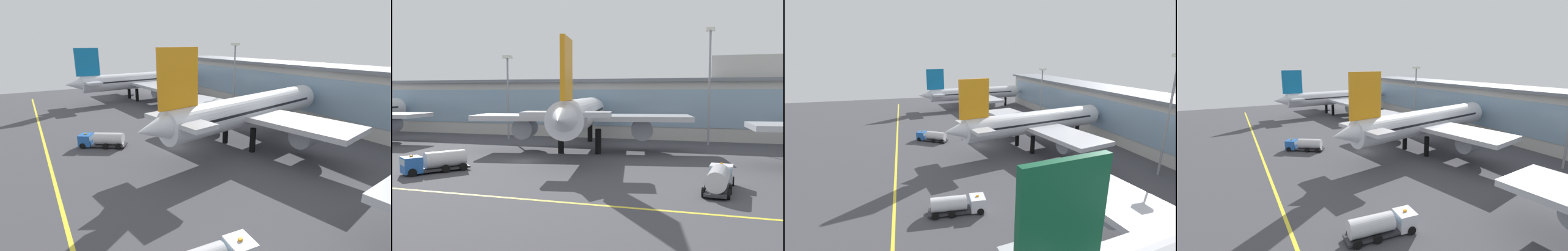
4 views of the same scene
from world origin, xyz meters
TOP-DOWN VIEW (x-y plane):
  - ground_plane at (0.00, 0.00)m, footprint 180.00×180.00m
  - taxiway_centreline_stripe at (0.00, -22.00)m, footprint 144.00×0.50m
  - terminal_building at (1.57, 42.47)m, footprint 124.42×14.00m
  - airliner_near_left at (-52.07, 12.25)m, footprint 42.24×50.78m
  - airliner_near_right at (5.47, 13.50)m, footprint 41.58×50.22m
  - fuel_tanker_truck at (-7.80, -12.42)m, footprint 7.12×8.83m
  - baggage_tug_near at (30.22, -11.98)m, footprint 3.60×9.22m
  - apron_light_mast_west at (28.18, 30.71)m, footprint 1.80×1.80m
  - apron_light_mast_centre at (-17.25, 27.53)m, footprint 1.80×1.80m

SIDE VIEW (x-z plane):
  - ground_plane at x=0.00m, z-range 0.00..0.00m
  - taxiway_centreline_stripe at x=0.00m, z-range 0.00..0.01m
  - fuel_tanker_truck at x=-7.80m, z-range 0.06..2.96m
  - baggage_tug_near at x=30.22m, z-range 0.06..2.96m
  - airliner_near_left at x=-52.07m, z-range -2.45..15.74m
  - airliner_near_right at x=5.47m, z-range -2.56..16.53m
  - terminal_building at x=1.57m, z-range -2.12..17.42m
  - apron_light_mast_centre at x=-17.25m, z-range 3.41..23.12m
  - apron_light_mast_west at x=28.18m, z-range 3.70..28.29m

